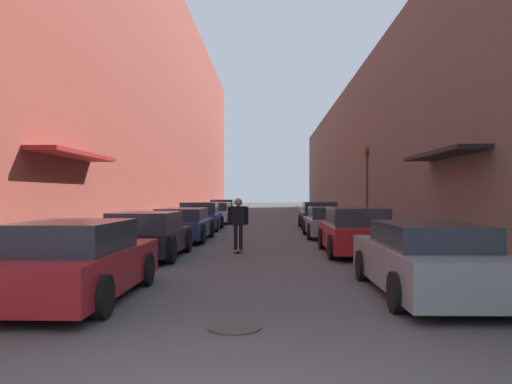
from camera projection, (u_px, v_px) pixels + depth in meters
ground at (263, 224)px, 29.07m from camera, size 141.79×141.79×0.00m
curb_strip_left at (196, 217)px, 35.65m from camera, size 1.80×64.45×0.12m
curb_strip_right at (333, 218)px, 35.39m from camera, size 1.80×64.45×0.12m
building_row_left at (156, 107)px, 35.75m from camera, size 4.90×64.45×15.89m
building_row_right at (374, 153)px, 35.32m from camera, size 4.90×64.45×9.33m
parked_car_left_0 at (75, 262)px, 8.18m from camera, size 1.90×4.09×1.30m
parked_car_left_1 at (147, 235)px, 13.66m from camera, size 1.97×4.06×1.25m
parked_car_left_2 at (183, 225)px, 18.59m from camera, size 1.97×4.57×1.21m
parked_car_left_3 at (200, 217)px, 24.03m from camera, size 2.00×4.06×1.34m
parked_car_left_4 at (216, 213)px, 29.64m from camera, size 1.97×4.80×1.23m
parked_car_left_5 at (223, 209)px, 35.38m from camera, size 1.86×4.52×1.34m
parked_car_right_0 at (426, 260)px, 8.59m from camera, size 1.85×4.43×1.25m
parked_car_right_1 at (356, 232)px, 14.41m from camera, size 1.86×4.14×1.35m
parked_car_right_2 at (331, 223)px, 20.03m from camera, size 2.09×4.06×1.21m
parked_car_right_3 at (319, 216)px, 25.26m from camera, size 1.95×3.98×1.34m
skateboarder at (238, 219)px, 14.90m from camera, size 0.61×0.78×1.61m
manhole_cover at (235, 327)px, 6.47m from camera, size 0.70×0.70×0.02m
traffic_light at (367, 180)px, 21.59m from camera, size 0.16×0.22×3.64m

